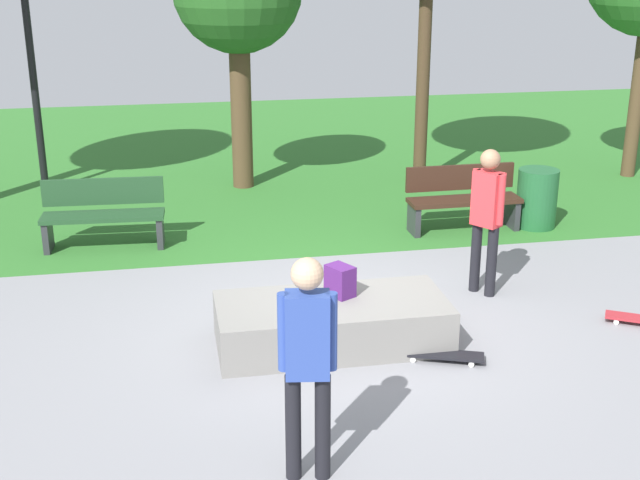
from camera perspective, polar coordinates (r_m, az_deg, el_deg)
name	(u,v)px	position (r m, az deg, el deg)	size (l,w,h in m)	color
ground_plane	(342,322)	(9.09, 1.47, -5.58)	(28.00, 28.00, 0.00)	gray
grass_lawn	(256,153)	(16.62, -4.35, 5.91)	(26.60, 11.97, 0.01)	#2D6B28
concrete_ledge	(332,323)	(8.50, 0.83, -5.67)	(2.32, 1.05, 0.47)	gray
backpack_on_ledge	(340,281)	(8.49, 1.38, -2.79)	(0.28, 0.20, 0.32)	#4C1E66
skater_performing_trick	(308,353)	(6.10, -0.85, -7.68)	(0.43, 0.25, 1.78)	black
skater_watching	(487,211)	(9.67, 11.28, 1.96)	(0.34, 0.38, 1.71)	black
skateboard_by_ledge	(443,355)	(8.33, 8.33, -7.73)	(0.82, 0.47, 0.08)	black
park_bench_near_lamppost	(463,197)	(12.06, 9.69, 2.90)	(1.61, 0.49, 0.91)	#331E14
park_bench_center_lawn	(103,212)	(11.55, -14.52, 1.83)	(1.62, 0.55, 0.91)	#1E4223
lamp_post	(29,38)	(14.23, -19.19, 12.87)	(0.28, 0.28, 4.09)	black
trash_bin	(537,198)	(12.42, 14.53, 2.76)	(0.57, 0.57, 0.85)	#1E592D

